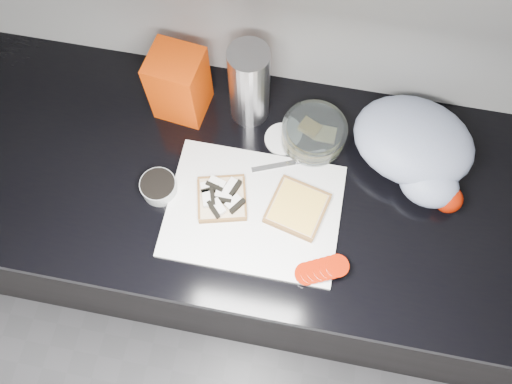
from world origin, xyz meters
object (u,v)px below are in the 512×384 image
Objects in this scene: glass_bowl at (314,134)px; bread_bag at (179,84)px; steel_canister at (249,85)px; cutting_board at (254,211)px.

bread_bag is at bearing 173.50° from glass_bowl.
steel_canister is (-0.17, 0.05, 0.08)m from glass_bowl.
bread_bag is at bearing -174.64° from steel_canister.
glass_bowl reaches higher than cutting_board.
steel_canister is (0.17, 0.02, 0.02)m from bread_bag.
cutting_board is 0.24m from glass_bowl.
cutting_board is at bearing -77.00° from steel_canister.
steel_canister is at bearing 103.00° from cutting_board.
steel_canister is at bearing 12.47° from bread_bag.
cutting_board is at bearing -116.89° from glass_bowl.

